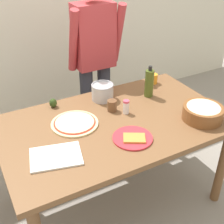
{
  "coord_description": "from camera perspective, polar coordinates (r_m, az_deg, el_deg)",
  "views": [
    {
      "loc": [
        -0.85,
        -1.53,
        1.93
      ],
      "look_at": [
        0.0,
        0.05,
        0.81
      ],
      "focal_mm": 48.27,
      "sensor_mm": 36.0,
      "label": 1
    }
  ],
  "objects": [
    {
      "name": "steel_pot",
      "position": [
        2.35,
        -1.81,
        3.89
      ],
      "size": [
        0.17,
        0.17,
        0.13
      ],
      "color": "#B7B7BC",
      "rests_on": "dining_table"
    },
    {
      "name": "cup_small_brown",
      "position": [
        2.2,
        0.01,
        1.22
      ],
      "size": [
        0.07,
        0.07,
        0.08
      ],
      "primitive_type": "cylinder",
      "color": "brown",
      "rests_on": "dining_table"
    },
    {
      "name": "pizza_raw_on_board",
      "position": [
        2.09,
        -7.07,
        -2.09
      ],
      "size": [
        0.33,
        0.33,
        0.02
      ],
      "color": "beige",
      "rests_on": "dining_table"
    },
    {
      "name": "person_cook",
      "position": [
        2.71,
        -3.32,
        10.42
      ],
      "size": [
        0.49,
        0.25,
        1.62
      ],
      "color": "#2D2D38",
      "rests_on": "ground"
    },
    {
      "name": "plate_with_slice",
      "position": [
        1.94,
        4.04,
        -4.9
      ],
      "size": [
        0.26,
        0.26,
        0.02
      ],
      "color": "red",
      "rests_on": "dining_table"
    },
    {
      "name": "dining_table",
      "position": [
        2.16,
        0.63,
        -3.8
      ],
      "size": [
        1.6,
        0.96,
        0.76
      ],
      "color": "brown",
      "rests_on": "ground"
    },
    {
      "name": "avocado",
      "position": [
        2.3,
        -11.09,
        1.71
      ],
      "size": [
        0.06,
        0.06,
        0.07
      ],
      "primitive_type": "ellipsoid",
      "color": "#2D4219",
      "rests_on": "dining_table"
    },
    {
      "name": "cutting_board_white",
      "position": [
        1.82,
        -10.58,
        -8.28
      ],
      "size": [
        0.34,
        0.29,
        0.01
      ],
      "primitive_type": "cube",
      "rotation": [
        0.0,
        0.0,
        -0.25
      ],
      "color": "white",
      "rests_on": "dining_table"
    },
    {
      "name": "salt_shaker",
      "position": [
        2.17,
        2.68,
        0.99
      ],
      "size": [
        0.04,
        0.04,
        0.11
      ],
      "color": "white",
      "rests_on": "dining_table"
    },
    {
      "name": "cup_orange",
      "position": [
        2.63,
        7.84,
        6.28
      ],
      "size": [
        0.07,
        0.07,
        0.08
      ],
      "primitive_type": "cylinder",
      "color": "orange",
      "rests_on": "dining_table"
    },
    {
      "name": "ground",
      "position": [
        2.6,
        0.54,
        -15.85
      ],
      "size": [
        8.0,
        8.0,
        0.0
      ],
      "primitive_type": "plane",
      "color": "gray"
    },
    {
      "name": "olive_oil_bottle",
      "position": [
        2.39,
        7.06,
        5.45
      ],
      "size": [
        0.07,
        0.07,
        0.26
      ],
      "color": "#47561E",
      "rests_on": "dining_table"
    },
    {
      "name": "popcorn_bowl",
      "position": [
        2.19,
        16.83,
        0.09
      ],
      "size": [
        0.28,
        0.28,
        0.11
      ],
      "color": "brown",
      "rests_on": "dining_table"
    }
  ]
}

